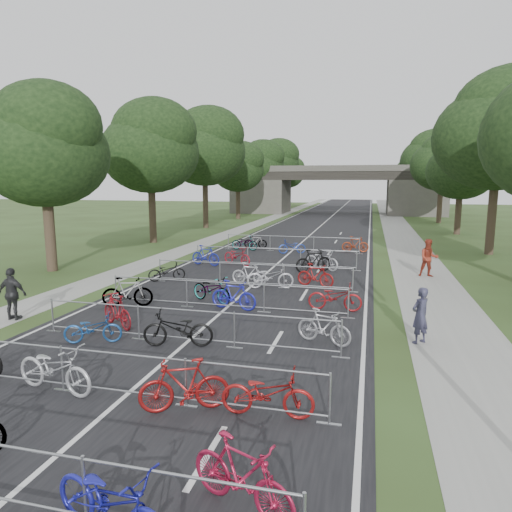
{
  "coord_description": "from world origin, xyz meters",
  "views": [
    {
      "loc": [
        5.25,
        -4.97,
        4.83
      ],
      "look_at": [
        -0.29,
        17.01,
        1.1
      ],
      "focal_mm": 32.0,
      "sensor_mm": 36.0,
      "label": 1
    }
  ],
  "objects_px": {
    "bike_2": "(111,501)",
    "pedestrian_a": "(420,316)",
    "overpass_bridge": "(336,190)",
    "pedestrian_b": "(429,258)",
    "pedestrian_c": "(12,294)"
  },
  "relations": [
    {
      "from": "pedestrian_a",
      "to": "bike_2",
      "type": "bearing_deg",
      "value": 19.3
    },
    {
      "from": "overpass_bridge",
      "to": "bike_2",
      "type": "distance_m",
      "value": 65.16
    },
    {
      "from": "bike_2",
      "to": "overpass_bridge",
      "type": "bearing_deg",
      "value": 16.66
    },
    {
      "from": "pedestrian_b",
      "to": "pedestrian_a",
      "type": "bearing_deg",
      "value": -102.16
    },
    {
      "from": "bike_2",
      "to": "pedestrian_c",
      "type": "bearing_deg",
      "value": 62.45
    },
    {
      "from": "bike_2",
      "to": "pedestrian_b",
      "type": "height_order",
      "value": "pedestrian_b"
    },
    {
      "from": "overpass_bridge",
      "to": "pedestrian_b",
      "type": "height_order",
      "value": "overpass_bridge"
    },
    {
      "from": "pedestrian_a",
      "to": "pedestrian_c",
      "type": "xyz_separation_m",
      "value": [
        -13.6,
        -0.99,
        0.07
      ]
    },
    {
      "from": "overpass_bridge",
      "to": "pedestrian_a",
      "type": "distance_m",
      "value": 56.51
    },
    {
      "from": "bike_2",
      "to": "pedestrian_a",
      "type": "relative_size",
      "value": 1.2
    },
    {
      "from": "pedestrian_a",
      "to": "pedestrian_c",
      "type": "bearing_deg",
      "value": -38.45
    },
    {
      "from": "bike_2",
      "to": "pedestrian_a",
      "type": "height_order",
      "value": "pedestrian_a"
    },
    {
      "from": "overpass_bridge",
      "to": "pedestrian_b",
      "type": "relative_size",
      "value": 16.07
    },
    {
      "from": "bike_2",
      "to": "pedestrian_a",
      "type": "bearing_deg",
      "value": -13.17
    },
    {
      "from": "pedestrian_a",
      "to": "overpass_bridge",
      "type": "bearing_deg",
      "value": -125.7
    }
  ]
}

